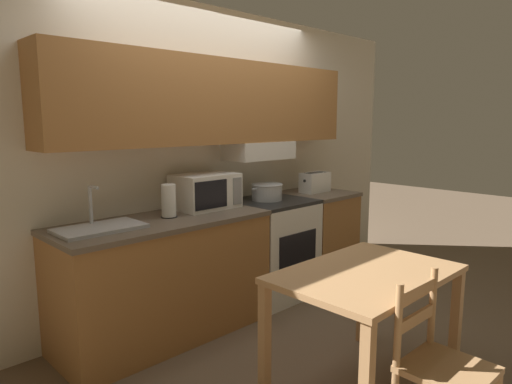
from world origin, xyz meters
name	(u,v)px	position (x,y,z in m)	size (l,w,h in m)	color
ground_plane	(208,299)	(0.00, 0.00, 0.00)	(16.00, 16.00, 0.00)	brown
wall_back	(211,132)	(0.01, -0.07, 1.50)	(5.29, 0.38, 2.55)	silver
lower_counter_main	(164,278)	(-0.66, -0.32, 0.45)	(1.60, 0.66, 0.89)	#A36B38
lower_counter_right_stub	(316,235)	(1.14, -0.32, 0.45)	(0.63, 0.66, 0.89)	#A36B38
stove_range	(271,248)	(0.49, -0.32, 0.45)	(0.68, 0.65, 0.89)	white
cooking_pot	(267,191)	(0.46, -0.29, 0.97)	(0.36, 0.28, 0.15)	#B7BABF
microwave	(206,191)	(-0.17, -0.21, 1.03)	(0.50, 0.35, 0.28)	white
toaster	(315,182)	(1.13, -0.30, 0.99)	(0.32, 0.16, 0.20)	white
sink_basin	(100,227)	(-1.13, -0.32, 0.91)	(0.55, 0.33, 0.29)	#B7BABF
paper_towel_roll	(169,201)	(-0.58, -0.30, 1.01)	(0.12, 0.12, 0.25)	black
dining_table	(366,288)	(-0.19, -1.74, 0.63)	(1.09, 0.74, 0.73)	tan
chair_left_of_table	(440,367)	(-0.38, -2.28, 0.43)	(0.39, 0.39, 0.86)	tan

